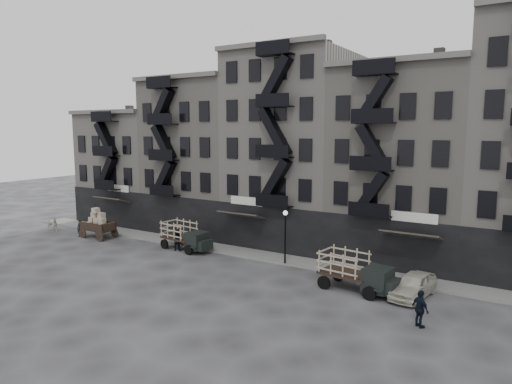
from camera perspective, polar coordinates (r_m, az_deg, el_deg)
The scene contains 15 objects.
ground at distance 35.18m, azimuth -2.77°, elevation -9.40°, with size 140.00×140.00×0.00m, color #38383A.
sidewalk at distance 38.18m, azimuth 0.44°, elevation -7.87°, with size 55.00×2.50×0.15m, color slate.
building_west at distance 54.30m, azimuth -14.46°, elevation 2.97°, with size 10.00×11.35×13.20m.
building_midwest at distance 47.51m, azimuth -6.10°, elevation 4.31°, with size 10.00×11.35×16.20m.
building_center at distance 42.09m, azimuth 4.76°, elevation 5.23°, with size 10.00×11.35×18.20m.
building_mideast at distance 38.68m, azimuth 18.09°, elevation 3.14°, with size 10.00×11.35×16.20m.
lamp_post at distance 35.10m, azimuth 3.67°, elevation -4.74°, with size 0.36×0.36×4.28m.
horse at distance 51.47m, azimuth -24.22°, elevation -3.67°, with size 0.80×1.75×1.48m, color beige.
wagon at distance 46.53m, azimuth -19.22°, elevation -3.42°, with size 3.48×1.92×2.92m.
stake_truck_west at distance 40.15m, azimuth -8.81°, elevation -5.20°, with size 5.11×2.55×2.47m.
stake_truck_east at distance 30.58m, azimuth 12.38°, elevation -9.40°, with size 5.31×2.64×2.57m.
car_east at distance 30.69m, azimuth 19.05°, elevation -10.96°, with size 1.82×4.52×1.54m, color beige.
pedestrian_west at distance 47.71m, azimuth -21.13°, elevation -4.24°, with size 0.62×0.40×1.69m, color black.
pedestrian_mid at distance 40.17m, azimuth -9.86°, elevation -5.89°, with size 0.93×0.72×1.91m, color black.
policeman at distance 26.36m, azimuth 19.85°, elevation -13.58°, with size 1.20×0.50×2.05m, color black.
Camera 1 is at (19.03, -27.66, 10.50)m, focal length 32.00 mm.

